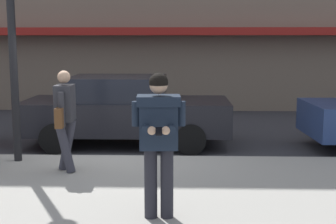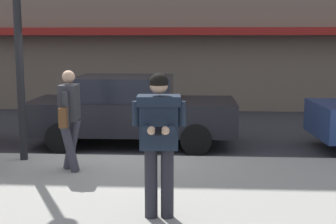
% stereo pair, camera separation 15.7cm
% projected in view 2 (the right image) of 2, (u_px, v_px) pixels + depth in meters
% --- Properties ---
extents(ground_plane, '(80.00, 80.00, 0.00)m').
position_uv_depth(ground_plane, '(114.00, 159.00, 9.23)').
color(ground_plane, '#333338').
extents(sidewalk, '(32.00, 5.30, 0.14)m').
position_uv_depth(sidewalk, '(150.00, 208.00, 6.35)').
color(sidewalk, '#99968E').
rests_on(sidewalk, ground).
extents(curb_paint_line, '(28.00, 0.12, 0.01)m').
position_uv_depth(curb_paint_line, '(165.00, 159.00, 9.22)').
color(curb_paint_line, silver).
rests_on(curb_paint_line, ground).
extents(parked_sedan_mid, '(4.51, 1.95, 1.54)m').
position_uv_depth(parked_sedan_mid, '(131.00, 110.00, 10.40)').
color(parked_sedan_mid, black).
rests_on(parked_sedan_mid, ground).
extents(man_texting_on_phone, '(0.65, 0.60, 1.81)m').
position_uv_depth(man_texting_on_phone, '(159.00, 130.00, 5.66)').
color(man_texting_on_phone, '#23232B').
rests_on(man_texting_on_phone, sidewalk).
extents(pedestrian_with_bag, '(0.33, 0.72, 1.70)m').
position_uv_depth(pedestrian_with_bag, '(69.00, 114.00, 7.78)').
color(pedestrian_with_bag, '#33333D').
rests_on(pedestrian_with_bag, sidewalk).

